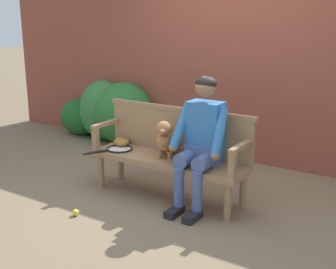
% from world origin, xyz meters
% --- Properties ---
extents(ground_plane, '(40.00, 40.00, 0.00)m').
position_xyz_m(ground_plane, '(0.00, 0.00, 0.00)').
color(ground_plane, '#7A664C').
extents(brick_garden_fence, '(8.00, 0.30, 2.43)m').
position_xyz_m(brick_garden_fence, '(0.00, 1.70, 1.22)').
color(brick_garden_fence, brown).
rests_on(brick_garden_fence, ground).
extents(hedge_bush_mid_right, '(0.80, 0.64, 0.92)m').
position_xyz_m(hedge_bush_mid_right, '(-2.05, 1.36, 0.46)').
color(hedge_bush_mid_right, '#337538').
rests_on(hedge_bush_mid_right, ground).
extents(hedge_bush_mid_left, '(0.90, 0.84, 0.92)m').
position_xyz_m(hedge_bush_mid_left, '(-1.64, 1.34, 0.46)').
color(hedge_bush_mid_left, '#286B2D').
rests_on(hedge_bush_mid_left, ground).
extents(hedge_bush_far_right, '(0.71, 0.50, 0.58)m').
position_xyz_m(hedge_bush_far_right, '(-2.57, 1.38, 0.29)').
color(hedge_bush_far_right, '#1E5B23').
rests_on(hedge_bush_far_right, ground).
extents(garden_bench, '(1.70, 0.47, 0.44)m').
position_xyz_m(garden_bench, '(0.00, 0.00, 0.38)').
color(garden_bench, '#93704C').
rests_on(garden_bench, ground).
extents(bench_backrest, '(1.74, 0.06, 0.50)m').
position_xyz_m(bench_backrest, '(0.00, 0.21, 0.69)').
color(bench_backrest, '#93704C').
rests_on(bench_backrest, garden_bench).
extents(bench_armrest_left_end, '(0.06, 0.47, 0.28)m').
position_xyz_m(bench_armrest_left_end, '(-0.81, -0.09, 0.64)').
color(bench_armrest_left_end, '#93704C').
rests_on(bench_armrest_left_end, garden_bench).
extents(bench_armrest_right_end, '(0.06, 0.47, 0.28)m').
position_xyz_m(bench_armrest_right_end, '(0.81, -0.09, 0.64)').
color(bench_armrest_right_end, '#93704C').
rests_on(bench_armrest_right_end, garden_bench).
extents(person_seated, '(0.56, 0.64, 1.31)m').
position_xyz_m(person_seated, '(0.39, -0.01, 0.71)').
color(person_seated, black).
rests_on(person_seated, ground).
extents(dog_on_bench, '(0.29, 0.40, 0.41)m').
position_xyz_m(dog_on_bench, '(-0.04, 0.00, 0.64)').
color(dog_on_bench, '#AD7042').
rests_on(dog_on_bench, garden_bench).
extents(tennis_racket, '(0.40, 0.57, 0.03)m').
position_xyz_m(tennis_racket, '(-0.62, -0.07, 0.45)').
color(tennis_racket, black).
rests_on(tennis_racket, garden_bench).
extents(baseball_glove, '(0.28, 0.27, 0.09)m').
position_xyz_m(baseball_glove, '(-0.68, 0.09, 0.48)').
color(baseball_glove, '#9E6B2D').
rests_on(baseball_glove, garden_bench).
extents(tennis_ball, '(0.07, 0.07, 0.07)m').
position_xyz_m(tennis_ball, '(-0.50, -0.86, 0.03)').
color(tennis_ball, '#CCDB33').
rests_on(tennis_ball, ground).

